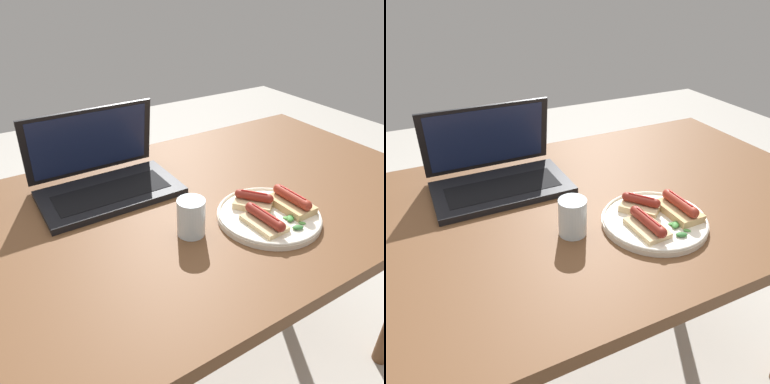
# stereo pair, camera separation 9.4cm
# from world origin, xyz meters

# --- Properties ---
(ground_plane) EXTENTS (6.00, 6.00, 0.00)m
(ground_plane) POSITION_xyz_m (0.00, 0.00, 0.00)
(ground_plane) COLOR #B7B2A8
(desk) EXTENTS (1.45, 0.84, 0.75)m
(desk) POSITION_xyz_m (0.00, 0.00, 0.67)
(desk) COLOR brown
(desk) RESTS_ON ground_plane
(laptop) EXTENTS (0.38, 0.25, 0.22)m
(laptop) POSITION_xyz_m (-0.18, 0.19, 0.79)
(laptop) COLOR black
(laptop) RESTS_ON desk
(plate) EXTENTS (0.26, 0.26, 0.02)m
(plate) POSITION_xyz_m (0.12, -0.17, 0.76)
(plate) COLOR silver
(plate) RESTS_ON desk
(sausage_toast_left) EXTENTS (0.07, 0.13, 0.04)m
(sausage_toast_left) POSITION_xyz_m (0.07, -0.20, 0.78)
(sausage_toast_left) COLOR #D6B784
(sausage_toast_left) RESTS_ON plate
(sausage_toast_middle) EXTENTS (0.07, 0.12, 0.05)m
(sausage_toast_middle) POSITION_xyz_m (0.18, -0.17, 0.78)
(sausage_toast_middle) COLOR tan
(sausage_toast_middle) RESTS_ON plate
(sausage_toast_right) EXTENTS (0.11, 0.12, 0.04)m
(sausage_toast_right) POSITION_xyz_m (0.11, -0.12, 0.78)
(sausage_toast_right) COLOR #D6B784
(sausage_toast_right) RESTS_ON plate
(salad_pile) EXTENTS (0.05, 0.07, 0.01)m
(salad_pile) POSITION_xyz_m (0.14, -0.23, 0.76)
(salad_pile) COLOR #387A33
(salad_pile) RESTS_ON plate
(drinking_glass) EXTENTS (0.07, 0.07, 0.09)m
(drinking_glass) POSITION_xyz_m (-0.08, -0.12, 0.79)
(drinking_glass) COLOR silver
(drinking_glass) RESTS_ON desk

